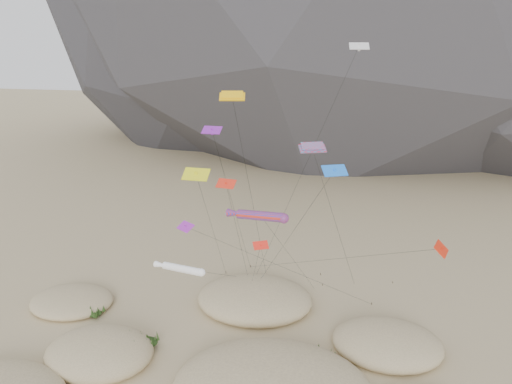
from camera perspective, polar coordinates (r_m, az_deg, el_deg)
dunes at (r=47.67m, az=-4.17°, el=-20.54°), size 49.32×38.69×4.20m
dune_grass at (r=48.32m, az=-2.14°, el=-19.80°), size 43.21×28.42×1.61m
kite_stakes at (r=65.08m, az=4.75°, el=-10.18°), size 21.66×6.68×0.30m
rainbow_tube_kite at (r=49.99m, az=0.29°, el=-2.72°), size 8.46×12.05×13.72m
white_tube_kite at (r=46.86m, az=-8.62°, el=-8.64°), size 5.63×19.24×10.25m
orange_parafoil at (r=47.33m, az=-2.66°, el=10.52°), size 2.52×12.48×25.27m
multi_parafoil at (r=47.12m, az=6.54°, el=4.83°), size 5.83×14.09×20.66m
delta_kites at (r=47.46m, az=1.67°, el=0.76°), size 26.51×22.87×29.52m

